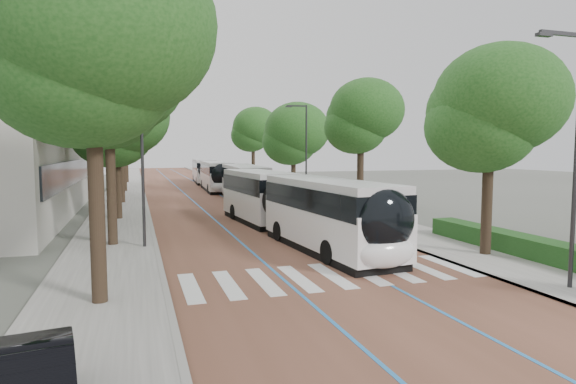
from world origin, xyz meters
The scene contains 19 objects.
ground centered at (0.00, 0.00, 0.00)m, with size 160.00×160.00×0.00m, color #51544C.
road centered at (0.00, 40.00, 0.01)m, with size 11.00×140.00×0.02m, color brown.
sidewalk_left centered at (-7.50, 40.00, 0.06)m, with size 4.00×140.00×0.12m, color gray.
sidewalk_right centered at (7.50, 40.00, 0.06)m, with size 4.00×140.00×0.12m, color gray.
kerb_left centered at (-5.60, 40.00, 0.06)m, with size 0.20×140.00×0.14m, color gray.
kerb_right centered at (5.60, 40.00, 0.06)m, with size 0.20×140.00×0.14m, color gray.
zebra_crossing centered at (0.20, 1.00, 0.03)m, with size 10.55×3.60×0.01m.
lane_line_left centered at (-1.60, 40.00, 0.02)m, with size 0.12×126.00×0.01m, color #2778C3.
lane_line_right centered at (1.60, 40.00, 0.02)m, with size 0.12×126.00×0.01m, color #2778C3.
hedge centered at (9.10, 0.00, 0.52)m, with size 1.20×14.00×0.80m, color #1B4317.
streetlight_near centered at (6.62, -3.00, 4.82)m, with size 1.82×0.20×8.00m.
streetlight_far centered at (6.62, 22.00, 4.82)m, with size 1.82×0.20×8.00m.
lamp_post_left centered at (-6.10, 8.00, 4.12)m, with size 0.14×0.14×8.00m, color #2A2A2C.
trees_left centered at (-7.50, 22.84, 7.05)m, with size 6.36×61.13×10.04m.
trees_right centered at (7.70, 24.00, 6.22)m, with size 6.05×47.55×9.26m.
lead_bus centered at (1.38, 8.79, 1.63)m, with size 4.01×18.54×3.20m.
bus_queued_0 centered at (2.41, 25.11, 1.62)m, with size 3.32×12.53×3.20m.
bus_queued_1 centered at (2.12, 38.42, 1.62)m, with size 3.09×12.50×3.20m.
bus_queued_2 centered at (2.60, 51.74, 1.62)m, with size 3.27×12.53×3.20m.
Camera 1 is at (-6.43, -14.66, 4.52)m, focal length 30.00 mm.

